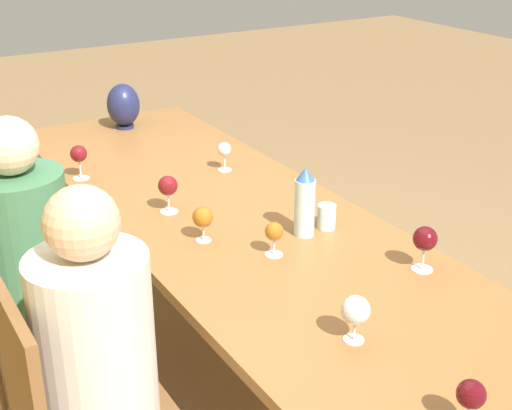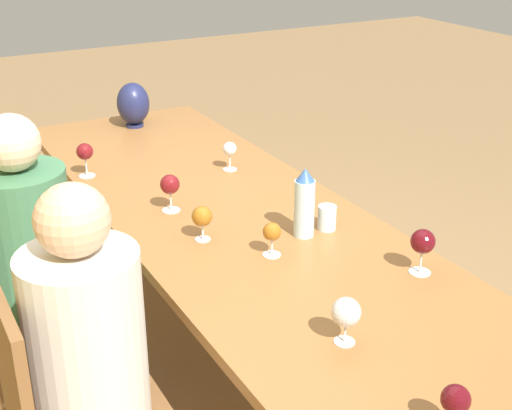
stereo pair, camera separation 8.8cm
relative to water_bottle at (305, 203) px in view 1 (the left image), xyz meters
name	(u,v)px [view 1 (the left image)]	position (x,y,z in m)	size (l,w,h in m)	color
ground_plane	(233,369)	(0.31, 0.13, -0.87)	(14.00, 14.00, 0.00)	olive
dining_table	(231,226)	(0.31, 0.13, -0.19)	(2.89, 0.91, 0.74)	#936033
water_bottle	(305,203)	(0.00, 0.00, 0.00)	(0.07, 0.07, 0.26)	silver
water_tumbler	(326,217)	(0.00, -0.10, -0.08)	(0.07, 0.07, 0.09)	silver
vase	(123,105)	(1.53, 0.08, 0.00)	(0.17, 0.17, 0.23)	#1E234C
wine_glass_0	(355,311)	(-0.62, 0.26, -0.03)	(0.08, 0.08, 0.14)	silver
wine_glass_1	(224,150)	(0.72, -0.07, -0.03)	(0.06, 0.06, 0.13)	silver
wine_glass_2	(79,155)	(0.95, 0.51, -0.02)	(0.07, 0.07, 0.15)	silver
wine_glass_3	(274,233)	(-0.08, 0.18, -0.04)	(0.06, 0.06, 0.12)	silver
wine_glass_4	(168,187)	(0.43, 0.33, -0.02)	(0.08, 0.08, 0.15)	silver
wine_glass_5	(471,395)	(-1.02, 0.25, -0.04)	(0.07, 0.07, 0.12)	silver
wine_glass_6	(203,218)	(0.14, 0.33, -0.04)	(0.07, 0.07, 0.13)	silver
wine_glass_7	(425,240)	(-0.41, -0.18, -0.02)	(0.08, 0.08, 0.15)	silver
chair_far	(11,302)	(0.48, 0.95, -0.36)	(0.44, 0.44, 0.93)	brown
person_near	(103,373)	(-0.28, 0.87, -0.21)	(0.33, 0.33, 1.21)	#2D2D38
person_far	(30,263)	(0.48, 0.86, -0.23)	(0.34, 0.34, 1.19)	#2D2D38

